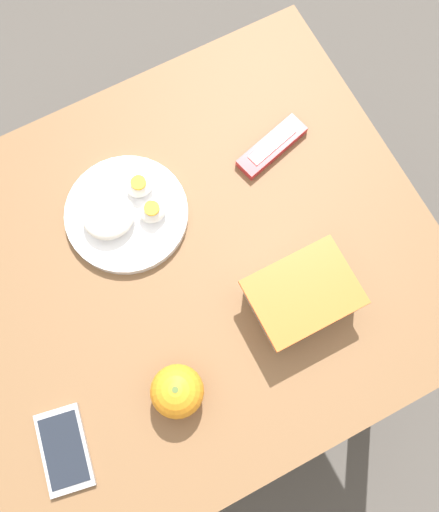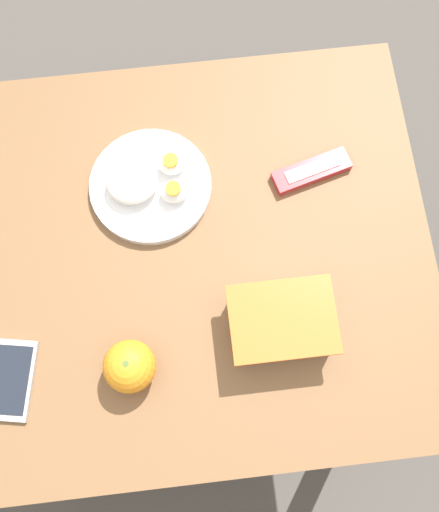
{
  "view_description": "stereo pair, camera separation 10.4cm",
  "coord_description": "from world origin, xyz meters",
  "views": [
    {
      "loc": [
        0.05,
        0.27,
        1.81
      ],
      "look_at": [
        -0.08,
        0.02,
        0.81
      ],
      "focal_mm": 42.0,
      "sensor_mm": 36.0,
      "label": 1
    },
    {
      "loc": [
        -0.05,
        0.3,
        1.81
      ],
      "look_at": [
        -0.08,
        0.02,
        0.81
      ],
      "focal_mm": 42.0,
      "sensor_mm": 36.0,
      "label": 2
    }
  ],
  "objects": [
    {
      "name": "ground_plane",
      "position": [
        0.0,
        0.0,
        0.0
      ],
      "size": [
        10.0,
        10.0,
        0.0
      ],
      "primitive_type": "plane",
      "color": "#4C4742"
    },
    {
      "name": "candy_bar",
      "position": [
        -0.27,
        -0.13,
        0.79
      ],
      "size": [
        0.15,
        0.08,
        0.02
      ],
      "color": "#B7282D",
      "rests_on": "table"
    },
    {
      "name": "cell_phone",
      "position": [
        0.29,
        0.19,
        0.78
      ],
      "size": [
        0.1,
        0.15,
        0.01
      ],
      "color": "#ADADB2",
      "rests_on": "table"
    },
    {
      "name": "rice_plate",
      "position": [
        0.03,
        -0.13,
        0.8
      ],
      "size": [
        0.22,
        0.22,
        0.06
      ],
      "color": "white",
      "rests_on": "table"
    },
    {
      "name": "orange_fruit",
      "position": [
        0.09,
        0.19,
        0.82
      ],
      "size": [
        0.09,
        0.09,
        0.09
      ],
      "color": "orange",
      "rests_on": "table"
    },
    {
      "name": "table",
      "position": [
        0.0,
        0.0,
        0.62
      ],
      "size": [
        0.93,
        0.78,
        0.78
      ],
      "color": "brown",
      "rests_on": "ground_plane"
    },
    {
      "name": "food_container",
      "position": [
        -0.17,
        0.15,
        0.81
      ],
      "size": [
        0.17,
        0.13,
        0.08
      ],
      "color": "white",
      "rests_on": "table"
    }
  ]
}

